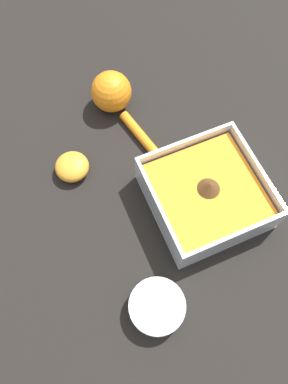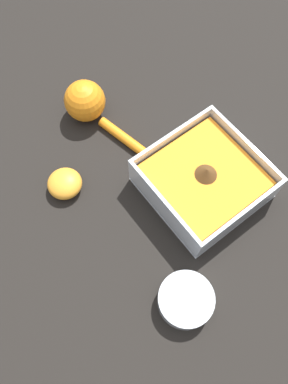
{
  "view_description": "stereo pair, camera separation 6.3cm",
  "coord_description": "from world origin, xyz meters",
  "px_view_note": "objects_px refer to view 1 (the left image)",
  "views": [
    {
      "loc": [
        0.17,
        -0.18,
        0.61
      ],
      "look_at": [
        -0.07,
        -0.08,
        0.04
      ],
      "focal_mm": 35.0,
      "sensor_mm": 36.0,
      "label": 1
    },
    {
      "loc": [
        0.14,
        -0.24,
        0.61
      ],
      "look_at": [
        -0.07,
        -0.08,
        0.04
      ],
      "focal_mm": 35.0,
      "sensor_mm": 36.0,
      "label": 2
    }
  ],
  "objects_px": {
    "spice_bowl": "(157,307)",
    "square_dish": "(206,195)",
    "lemon_half": "(72,167)",
    "lemon_squeezer": "(114,95)"
  },
  "relations": [
    {
      "from": "square_dish",
      "to": "lemon_squeezer",
      "type": "relative_size",
      "value": 0.96
    },
    {
      "from": "square_dish",
      "to": "lemon_half",
      "type": "distance_m",
      "value": 0.24
    },
    {
      "from": "lemon_squeezer",
      "to": "lemon_half",
      "type": "xyz_separation_m",
      "value": [
        0.1,
        -0.12,
        -0.02
      ]
    },
    {
      "from": "lemon_half",
      "to": "square_dish",
      "type": "bearing_deg",
      "value": 52.36
    },
    {
      "from": "square_dish",
      "to": "lemon_squeezer",
      "type": "bearing_deg",
      "value": -164.47
    },
    {
      "from": "spice_bowl",
      "to": "lemon_half",
      "type": "relative_size",
      "value": 1.42
    },
    {
      "from": "lemon_half",
      "to": "spice_bowl",
      "type": "bearing_deg",
      "value": 8.4
    },
    {
      "from": "square_dish",
      "to": "lemon_squeezer",
      "type": "distance_m",
      "value": 0.26
    },
    {
      "from": "spice_bowl",
      "to": "square_dish",
      "type": "bearing_deg",
      "value": 131.61
    },
    {
      "from": "lemon_half",
      "to": "lemon_squeezer",
      "type": "bearing_deg",
      "value": 130.42
    }
  ]
}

